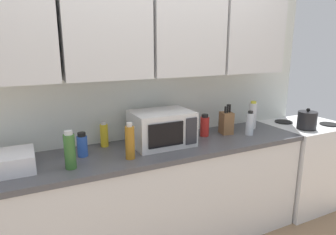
% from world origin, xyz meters
% --- Properties ---
extents(wall_back_with_cabinets, '(3.52, 0.38, 2.60)m').
position_xyz_m(wall_back_with_cabinets, '(0.00, -0.07, 1.58)').
color(wall_back_with_cabinets, silver).
rests_on(wall_back_with_cabinets, ground_plane).
extents(counter_run, '(2.65, 0.63, 0.90)m').
position_xyz_m(counter_run, '(0.00, -0.30, 0.45)').
color(counter_run, silver).
rests_on(counter_run, ground_plane).
extents(stove_range, '(0.76, 0.64, 0.91)m').
position_xyz_m(stove_range, '(1.71, -0.32, 0.45)').
color(stove_range, silver).
rests_on(stove_range, ground_plane).
extents(kettle, '(0.18, 0.18, 0.20)m').
position_xyz_m(kettle, '(1.54, -0.46, 0.99)').
color(kettle, black).
rests_on(kettle, stove_range).
extents(microwave, '(0.48, 0.37, 0.28)m').
position_xyz_m(microwave, '(0.08, -0.26, 1.04)').
color(microwave, silver).
rests_on(microwave, counter_run).
extents(dish_rack, '(0.38, 0.30, 0.12)m').
position_xyz_m(dish_rack, '(-1.07, -0.30, 0.96)').
color(dish_rack, silver).
rests_on(dish_rack, counter_run).
extents(knife_block, '(0.12, 0.14, 0.28)m').
position_xyz_m(knife_block, '(0.74, -0.24, 1.00)').
color(knife_block, brown).
rests_on(knife_block, counter_run).
extents(bottle_green_oil, '(0.07, 0.07, 0.26)m').
position_xyz_m(bottle_green_oil, '(-0.67, -0.43, 1.02)').
color(bottle_green_oil, '#386B2D').
rests_on(bottle_green_oil, counter_run).
extents(bottle_yellow_mustard, '(0.06, 0.06, 0.21)m').
position_xyz_m(bottle_yellow_mustard, '(-0.36, -0.10, 1.00)').
color(bottle_yellow_mustard, gold).
rests_on(bottle_yellow_mustard, counter_run).
extents(bottle_red_sauce, '(0.08, 0.08, 0.20)m').
position_xyz_m(bottle_red_sauce, '(0.52, -0.21, 0.99)').
color(bottle_red_sauce, red).
rests_on(bottle_red_sauce, counter_run).
extents(bottle_white_jar, '(0.07, 0.07, 0.27)m').
position_xyz_m(bottle_white_jar, '(1.08, -0.21, 1.03)').
color(bottle_white_jar, white).
rests_on(bottle_white_jar, counter_run).
extents(bottle_blue_cleaner, '(0.08, 0.08, 0.18)m').
position_xyz_m(bottle_blue_cleaner, '(-0.56, -0.24, 0.99)').
color(bottle_blue_cleaner, '#2D56B7').
rests_on(bottle_blue_cleaner, counter_run).
extents(bottle_clear_tall, '(0.07, 0.07, 0.22)m').
position_xyz_m(bottle_clear_tall, '(0.91, -0.36, 1.00)').
color(bottle_clear_tall, silver).
rests_on(bottle_clear_tall, counter_run).
extents(bottle_amber_vinegar, '(0.07, 0.07, 0.27)m').
position_xyz_m(bottle_amber_vinegar, '(-0.26, -0.44, 1.02)').
color(bottle_amber_vinegar, '#AD701E').
rests_on(bottle_amber_vinegar, counter_run).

